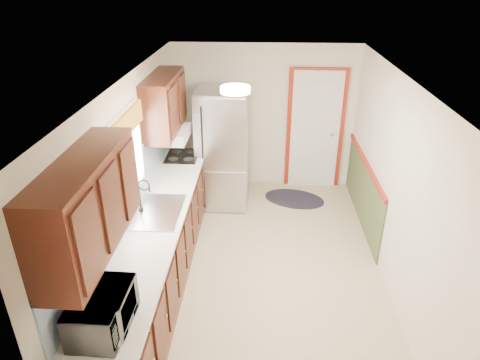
# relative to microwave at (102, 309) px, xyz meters

# --- Properties ---
(room_shell) EXTENTS (3.20, 5.20, 2.52)m
(room_shell) POSITION_rel_microwave_xyz_m (1.20, 1.95, 0.07)
(room_shell) COLOR tan
(room_shell) RESTS_ON ground
(kitchen_run) EXTENTS (0.63, 4.00, 2.20)m
(kitchen_run) POSITION_rel_microwave_xyz_m (-0.04, 1.66, -0.32)
(kitchen_run) COLOR #3C170D
(kitchen_run) RESTS_ON ground
(back_wall_trim) EXTENTS (1.12, 2.30, 2.08)m
(back_wall_trim) POSITION_rel_microwave_xyz_m (2.19, 4.16, -0.25)
(back_wall_trim) COLOR maroon
(back_wall_trim) RESTS_ON ground
(ceiling_fixture) EXTENTS (0.30, 0.30, 0.06)m
(ceiling_fixture) POSITION_rel_microwave_xyz_m (0.90, 1.75, 1.23)
(ceiling_fixture) COLOR #FFD88C
(ceiling_fixture) RESTS_ON room_shell
(microwave) EXTENTS (0.33, 0.58, 0.39)m
(microwave) POSITION_rel_microwave_xyz_m (0.00, 0.00, 0.00)
(microwave) COLOR white
(microwave) RESTS_ON kitchen_run
(refrigerator) EXTENTS (0.78, 0.78, 1.86)m
(refrigerator) POSITION_rel_microwave_xyz_m (0.58, 3.70, -0.21)
(refrigerator) COLOR #B7B7BC
(refrigerator) RESTS_ON ground
(rug) EXTENTS (1.13, 0.90, 0.01)m
(rug) POSITION_rel_microwave_xyz_m (1.73, 3.85, -1.13)
(rug) COLOR black
(rug) RESTS_ON ground
(cooktop) EXTENTS (0.46, 0.55, 0.02)m
(cooktop) POSITION_rel_microwave_xyz_m (0.01, 3.35, -0.19)
(cooktop) COLOR black
(cooktop) RESTS_ON kitchen_run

